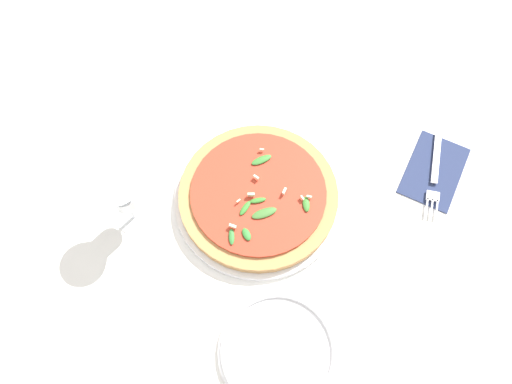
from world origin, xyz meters
TOP-DOWN VIEW (x-y plane):
  - ground_plane at (0.00, 0.00)m, footprint 6.00×6.00m
  - pizza_arugula_main at (0.02, -0.00)m, footprint 0.31×0.31m
  - wine_glass at (0.14, -0.20)m, footprint 0.08×0.08m
  - napkin at (-0.16, 0.29)m, footprint 0.16×0.11m
  - fork at (-0.16, 0.29)m, footprint 0.19×0.05m
  - side_plate_white at (0.26, 0.13)m, footprint 0.19×0.19m

SIDE VIEW (x-z plane):
  - ground_plane at x=0.00m, z-range 0.00..0.00m
  - napkin at x=-0.16m, z-range 0.00..0.01m
  - fork at x=-0.16m, z-range 0.01..0.01m
  - side_plate_white at x=0.26m, z-range 0.00..0.02m
  - pizza_arugula_main at x=0.02m, z-range -0.01..0.04m
  - wine_glass at x=0.14m, z-range 0.03..0.17m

